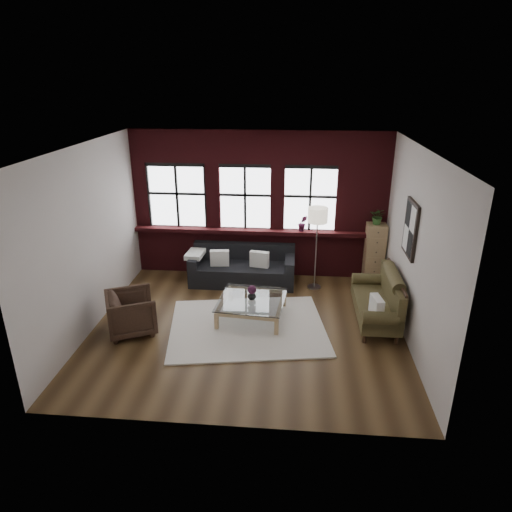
# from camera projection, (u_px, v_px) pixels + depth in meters

# --- Properties ---
(floor) EXTENTS (5.50, 5.50, 0.00)m
(floor) POSITION_uv_depth(u_px,v_px,m) (248.00, 327.00, 8.23)
(floor) COLOR #402B17
(floor) RESTS_ON ground
(ceiling) EXTENTS (5.50, 5.50, 0.00)m
(ceiling) POSITION_uv_depth(u_px,v_px,m) (246.00, 147.00, 7.05)
(ceiling) COLOR white
(ceiling) RESTS_ON ground
(wall_back) EXTENTS (5.50, 0.00, 5.50)m
(wall_back) POSITION_uv_depth(u_px,v_px,m) (259.00, 205.00, 9.95)
(wall_back) COLOR beige
(wall_back) RESTS_ON ground
(wall_front) EXTENTS (5.50, 0.00, 5.50)m
(wall_front) POSITION_uv_depth(u_px,v_px,m) (224.00, 318.00, 5.33)
(wall_front) COLOR beige
(wall_front) RESTS_ON ground
(wall_left) EXTENTS (0.00, 5.00, 5.00)m
(wall_left) POSITION_uv_depth(u_px,v_px,m) (89.00, 239.00, 7.87)
(wall_left) COLOR beige
(wall_left) RESTS_ON ground
(wall_right) EXTENTS (0.00, 5.00, 5.00)m
(wall_right) POSITION_uv_depth(u_px,v_px,m) (415.00, 249.00, 7.41)
(wall_right) COLOR beige
(wall_right) RESTS_ON ground
(brick_backwall) EXTENTS (5.50, 0.12, 3.20)m
(brick_backwall) POSITION_uv_depth(u_px,v_px,m) (259.00, 205.00, 9.90)
(brick_backwall) COLOR #461015
(brick_backwall) RESTS_ON floor
(sill_ledge) EXTENTS (5.50, 0.30, 0.08)m
(sill_ledge) POSITION_uv_depth(u_px,v_px,m) (259.00, 231.00, 10.02)
(sill_ledge) COLOR #461015
(sill_ledge) RESTS_ON brick_backwall
(window_left) EXTENTS (1.38, 0.10, 1.50)m
(window_left) POSITION_uv_depth(u_px,v_px,m) (177.00, 197.00, 10.00)
(window_left) COLOR black
(window_left) RESTS_ON brick_backwall
(window_mid) EXTENTS (1.38, 0.10, 1.50)m
(window_mid) POSITION_uv_depth(u_px,v_px,m) (245.00, 198.00, 9.87)
(window_mid) COLOR black
(window_mid) RESTS_ON brick_backwall
(window_right) EXTENTS (1.38, 0.10, 1.50)m
(window_right) POSITION_uv_depth(u_px,v_px,m) (310.00, 200.00, 9.76)
(window_right) COLOR black
(window_right) RESTS_ON brick_backwall
(wall_poster) EXTENTS (0.05, 0.74, 0.94)m
(wall_poster) POSITION_uv_depth(u_px,v_px,m) (411.00, 229.00, 7.60)
(wall_poster) COLOR black
(wall_poster) RESTS_ON wall_right
(shag_rug) EXTENTS (3.06, 2.57, 0.03)m
(shag_rug) POSITION_uv_depth(u_px,v_px,m) (247.00, 327.00, 8.22)
(shag_rug) COLOR silver
(shag_rug) RESTS_ON floor
(dark_sofa) EXTENTS (2.24, 0.91, 0.81)m
(dark_sofa) POSITION_uv_depth(u_px,v_px,m) (243.00, 265.00, 9.87)
(dark_sofa) COLOR black
(dark_sofa) RESTS_ON floor
(pillow_a) EXTENTS (0.41, 0.18, 0.34)m
(pillow_a) POSITION_uv_depth(u_px,v_px,m) (220.00, 258.00, 9.74)
(pillow_a) COLOR white
(pillow_a) RESTS_ON dark_sofa
(pillow_b) EXTENTS (0.42, 0.20, 0.34)m
(pillow_b) POSITION_uv_depth(u_px,v_px,m) (259.00, 259.00, 9.67)
(pillow_b) COLOR white
(pillow_b) RESTS_ON dark_sofa
(vintage_settee) EXTENTS (0.79, 1.77, 0.94)m
(vintage_settee) POSITION_uv_depth(u_px,v_px,m) (376.00, 298.00, 8.27)
(vintage_settee) COLOR #443C1F
(vintage_settee) RESTS_ON floor
(pillow_settee) EXTENTS (0.20, 0.40, 0.34)m
(pillow_settee) POSITION_uv_depth(u_px,v_px,m) (377.00, 306.00, 7.74)
(pillow_settee) COLOR white
(pillow_settee) RESTS_ON vintage_settee
(armchair) EXTENTS (1.07, 1.06, 0.74)m
(armchair) POSITION_uv_depth(u_px,v_px,m) (132.00, 313.00, 7.97)
(armchair) COLOR black
(armchair) RESTS_ON floor
(coffee_table) EXTENTS (1.30, 1.30, 0.40)m
(coffee_table) POSITION_uv_depth(u_px,v_px,m) (252.00, 309.00, 8.48)
(coffee_table) COLOR tan
(coffee_table) RESTS_ON shag_rug
(vase) EXTENTS (0.17, 0.17, 0.16)m
(vase) POSITION_uv_depth(u_px,v_px,m) (252.00, 295.00, 8.38)
(vase) COLOR #B2B2B2
(vase) RESTS_ON coffee_table
(flowers) EXTENTS (0.16, 0.16, 0.16)m
(flowers) POSITION_uv_depth(u_px,v_px,m) (252.00, 290.00, 8.33)
(flowers) COLOR #471835
(flowers) RESTS_ON vase
(drawer_chest) EXTENTS (0.41, 0.41, 1.32)m
(drawer_chest) POSITION_uv_depth(u_px,v_px,m) (374.00, 253.00, 9.82)
(drawer_chest) COLOR tan
(drawer_chest) RESTS_ON floor
(potted_plant_top) EXTENTS (0.40, 0.37, 0.36)m
(potted_plant_top) POSITION_uv_depth(u_px,v_px,m) (378.00, 216.00, 9.51)
(potted_plant_top) COLOR #2D5923
(potted_plant_top) RESTS_ON drawer_chest
(floor_lamp) EXTENTS (0.40, 0.40, 1.91)m
(floor_lamp) POSITION_uv_depth(u_px,v_px,m) (316.00, 246.00, 9.41)
(floor_lamp) COLOR #A5A5A8
(floor_lamp) RESTS_ON floor
(sill_plant) EXTENTS (0.22, 0.18, 0.36)m
(sill_plant) POSITION_uv_depth(u_px,v_px,m) (303.00, 223.00, 9.83)
(sill_plant) COLOR #471835
(sill_plant) RESTS_ON sill_ledge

